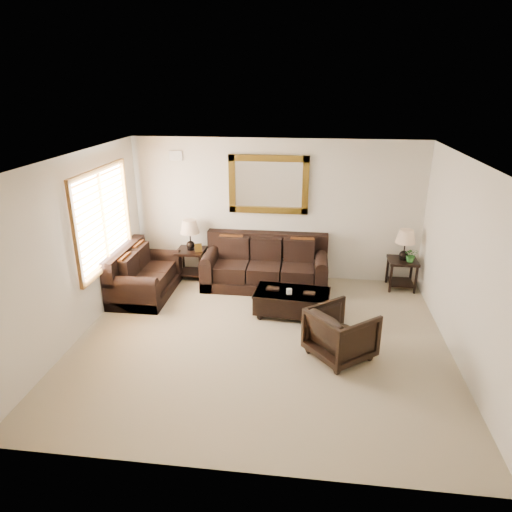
# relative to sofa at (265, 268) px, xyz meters

# --- Properties ---
(room) EXTENTS (5.51, 5.01, 2.71)m
(room) POSITION_rel_sofa_xyz_m (0.14, -2.04, 1.01)
(room) COLOR #827559
(room) RESTS_ON ground
(window) EXTENTS (0.07, 1.96, 1.66)m
(window) POSITION_rel_sofa_xyz_m (-2.56, -1.14, 1.21)
(window) COLOR white
(window) RESTS_ON room
(mirror) EXTENTS (1.50, 0.06, 1.10)m
(mirror) POSITION_rel_sofa_xyz_m (0.00, 0.42, 1.51)
(mirror) COLOR #43270D
(mirror) RESTS_ON room
(air_vent) EXTENTS (0.25, 0.02, 0.18)m
(air_vent) POSITION_rel_sofa_xyz_m (-1.76, 0.44, 2.01)
(air_vent) COLOR #999999
(air_vent) RESTS_ON room
(sofa) EXTENTS (2.32, 1.00, 0.95)m
(sofa) POSITION_rel_sofa_xyz_m (0.00, 0.00, 0.00)
(sofa) COLOR black
(sofa) RESTS_ON room
(loveseat) EXTENTS (0.93, 1.57, 0.88)m
(loveseat) POSITION_rel_sofa_xyz_m (-2.18, -0.69, -0.02)
(loveseat) COLOR black
(loveseat) RESTS_ON room
(end_table_left) EXTENTS (0.54, 0.54, 1.19)m
(end_table_left) POSITION_rel_sofa_xyz_m (-1.48, 0.15, 0.43)
(end_table_left) COLOR black
(end_table_left) RESTS_ON room
(end_table_right) EXTENTS (0.52, 0.52, 1.15)m
(end_table_right) POSITION_rel_sofa_xyz_m (2.54, 0.16, 0.41)
(end_table_right) COLOR black
(end_table_right) RESTS_ON room
(coffee_table) EXTENTS (1.28, 0.77, 0.52)m
(coffee_table) POSITION_rel_sofa_xyz_m (0.56, -1.16, -0.09)
(coffee_table) COLOR black
(coffee_table) RESTS_ON room
(armchair) EXTENTS (1.06, 1.06, 0.80)m
(armchair) POSITION_rel_sofa_xyz_m (1.30, -2.33, 0.06)
(armchair) COLOR black
(armchair) RESTS_ON floor
(potted_plant) EXTENTS (0.25, 0.28, 0.21)m
(potted_plant) POSITION_rel_sofa_xyz_m (2.66, 0.06, 0.33)
(potted_plant) COLOR #265C1F
(potted_plant) RESTS_ON end_table_right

